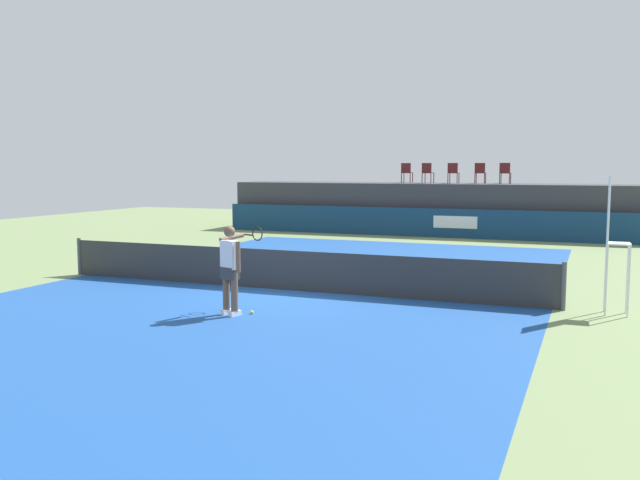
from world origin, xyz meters
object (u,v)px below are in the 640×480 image
spectator_chair_center (453,172)px  spectator_chair_far_left (407,172)px  tennis_player (231,267)px  umpire_chair (613,235)px  spectator_chair_far_right (505,172)px  spectator_chair_right (480,172)px  spectator_chair_left (428,172)px  net_post_near (79,256)px  tennis_ball (252,312)px  net_post_far (564,286)px

spectator_chair_center → spectator_chair_far_left: bearing=178.9°
tennis_player → spectator_chair_far_left: bearing=94.1°
spectator_chair_far_left → umpire_chair: (8.27, -15.40, -1.11)m
spectator_chair_far_right → tennis_player: 18.58m
umpire_chair → spectator_chair_far_right: bearing=104.5°
spectator_chair_far_left → umpire_chair: spectator_chair_far_left is taller
spectator_chair_right → umpire_chair: bearing=-72.0°
spectator_chair_left → spectator_chair_center: (1.10, 0.15, 0.00)m
spectator_chair_far_right → net_post_near: spectator_chair_far_right is taller
spectator_chair_far_left → tennis_ball: bearing=-84.7°
spectator_chair_center → spectator_chair_right: size_ratio=1.00×
spectator_chair_far_left → net_post_far: spectator_chair_far_left is taller
spectator_chair_left → spectator_chair_center: size_ratio=1.00×
spectator_chair_left → tennis_player: size_ratio=0.50×
spectator_chair_left → umpire_chair: size_ratio=0.32×
spectator_chair_far_left → tennis_ball: (1.66, -18.09, -2.66)m
spectator_chair_right → tennis_player: spectator_chair_right is taller
umpire_chair → spectator_chair_far_left: bearing=118.2°
spectator_chair_far_left → tennis_ball: spectator_chair_far_left is taller
spectator_chair_far_right → tennis_ball: bearing=-98.3°
spectator_chair_far_left → umpire_chair: size_ratio=0.32×
spectator_chair_right → tennis_ball: spectator_chair_right is taller
umpire_chair → net_post_far: (-0.88, 0.00, -1.09)m
spectator_chair_far_right → umpire_chair: size_ratio=0.32×
net_post_far → spectator_chair_right: bearing=105.0°
spectator_chair_far_right → tennis_player: size_ratio=0.50×
tennis_player → umpire_chair: bearing=22.6°
spectator_chair_far_right → spectator_chair_right: bearing=173.0°
spectator_chair_far_left → spectator_chair_center: (2.10, -0.04, 0.00)m
tennis_player → tennis_ball: (0.34, 0.21, -0.92)m
net_post_near → tennis_ball: bearing=-22.0°
net_post_near → tennis_player: bearing=-24.6°
umpire_chair → net_post_near: umpire_chair is taller
umpire_chair → net_post_near: size_ratio=2.76×
spectator_chair_center → spectator_chair_right: (1.14, 0.14, 0.00)m
spectator_chair_center → tennis_player: spectator_chair_center is taller
spectator_chair_center → net_post_near: spectator_chair_center is taller
spectator_chair_right → tennis_ball: bearing=-95.0°
tennis_player → tennis_ball: size_ratio=26.03×
net_post_near → net_post_far: 12.40m
net_post_far → tennis_ball: size_ratio=14.71×
net_post_far → spectator_chair_left: bearing=112.8°
tennis_ball → umpire_chair: bearing=22.2°
spectator_chair_center → spectator_chair_far_right: 2.21m
spectator_chair_left → spectator_chair_center: bearing=8.0°
spectator_chair_far_left → net_post_near: size_ratio=0.89×
spectator_chair_far_left → spectator_chair_far_right: size_ratio=1.00×
net_post_far → tennis_ball: net_post_far is taller
umpire_chair → net_post_far: 1.40m
spectator_chair_right → net_post_near: 17.69m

